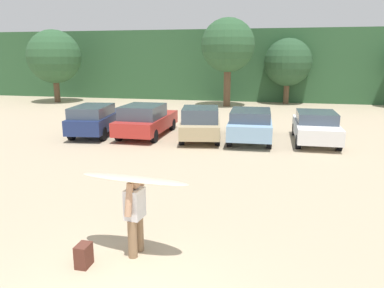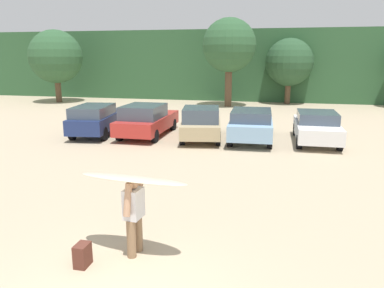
{
  "view_description": "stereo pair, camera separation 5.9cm",
  "coord_description": "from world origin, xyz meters",
  "px_view_note": "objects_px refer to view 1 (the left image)",
  "views": [
    {
      "loc": [
        2.23,
        -4.41,
        3.93
      ],
      "look_at": [
        -0.24,
        6.79,
        1.23
      ],
      "focal_mm": 35.16,
      "sensor_mm": 36.0,
      "label": 1
    },
    {
      "loc": [
        2.29,
        -4.4,
        3.93
      ],
      "look_at": [
        -0.24,
        6.79,
        1.23
      ],
      "focal_mm": 35.16,
      "sensor_mm": 36.0,
      "label": 2
    }
  ],
  "objects_px": {
    "parked_car_white": "(316,126)",
    "backpack_dropped": "(84,255)",
    "parked_car_sky_blue": "(251,123)",
    "surfboard_cream": "(134,179)",
    "person_adult": "(135,211)",
    "parked_car_navy": "(96,119)",
    "parked_car_red": "(146,120)",
    "parked_car_tan": "(201,123)"
  },
  "relations": [
    {
      "from": "parked_car_red",
      "to": "backpack_dropped",
      "type": "relative_size",
      "value": 10.5
    },
    {
      "from": "parked_car_white",
      "to": "backpack_dropped",
      "type": "xyz_separation_m",
      "value": [
        -5.32,
        -11.99,
        -0.53
      ]
    },
    {
      "from": "parked_car_tan",
      "to": "backpack_dropped",
      "type": "bearing_deg",
      "value": 170.65
    },
    {
      "from": "person_adult",
      "to": "parked_car_white",
      "type": "bearing_deg",
      "value": -104.81
    },
    {
      "from": "parked_car_red",
      "to": "person_adult",
      "type": "relative_size",
      "value": 2.88
    },
    {
      "from": "parked_car_navy",
      "to": "parked_car_sky_blue",
      "type": "relative_size",
      "value": 0.97
    },
    {
      "from": "person_adult",
      "to": "parked_car_tan",
      "type": "bearing_deg",
      "value": -78.83
    },
    {
      "from": "surfboard_cream",
      "to": "parked_car_red",
      "type": "bearing_deg",
      "value": -65.56
    },
    {
      "from": "parked_car_navy",
      "to": "surfboard_cream",
      "type": "distance_m",
      "value": 12.44
    },
    {
      "from": "surfboard_cream",
      "to": "backpack_dropped",
      "type": "xyz_separation_m",
      "value": [
        -0.84,
        -0.6,
        -1.39
      ]
    },
    {
      "from": "parked_car_red",
      "to": "parked_car_sky_blue",
      "type": "relative_size",
      "value": 0.99
    },
    {
      "from": "parked_car_red",
      "to": "parked_car_tan",
      "type": "bearing_deg",
      "value": -93.52
    },
    {
      "from": "person_adult",
      "to": "parked_car_sky_blue",
      "type": "bearing_deg",
      "value": -91.05
    },
    {
      "from": "parked_car_sky_blue",
      "to": "person_adult",
      "type": "distance_m",
      "value": 11.19
    },
    {
      "from": "parked_car_sky_blue",
      "to": "surfboard_cream",
      "type": "xyz_separation_m",
      "value": [
        -1.52,
        -11.14,
        0.8
      ]
    },
    {
      "from": "parked_car_red",
      "to": "surfboard_cream",
      "type": "bearing_deg",
      "value": -161.52
    },
    {
      "from": "parked_car_sky_blue",
      "to": "parked_car_white",
      "type": "bearing_deg",
      "value": -87.22
    },
    {
      "from": "parked_car_red",
      "to": "person_adult",
      "type": "bearing_deg",
      "value": -161.55
    },
    {
      "from": "parked_car_red",
      "to": "person_adult",
      "type": "xyz_separation_m",
      "value": [
        3.63,
        -11.05,
        0.12
      ]
    },
    {
      "from": "parked_car_navy",
      "to": "parked_car_white",
      "type": "height_order",
      "value": "parked_car_navy"
    },
    {
      "from": "surfboard_cream",
      "to": "parked_car_navy",
      "type": "bearing_deg",
      "value": -53.86
    },
    {
      "from": "parked_car_tan",
      "to": "person_adult",
      "type": "bearing_deg",
      "value": 174.91
    },
    {
      "from": "surfboard_cream",
      "to": "parked_car_tan",
      "type": "bearing_deg",
      "value": -79.39
    },
    {
      "from": "person_adult",
      "to": "backpack_dropped",
      "type": "xyz_separation_m",
      "value": [
        -0.81,
        -0.66,
        -0.7
      ]
    },
    {
      "from": "parked_car_navy",
      "to": "person_adult",
      "type": "height_order",
      "value": "person_adult"
    },
    {
      "from": "backpack_dropped",
      "to": "parked_car_red",
      "type": "bearing_deg",
      "value": 103.57
    },
    {
      "from": "person_adult",
      "to": "parked_car_navy",
      "type": "bearing_deg",
      "value": -53.16
    },
    {
      "from": "person_adult",
      "to": "backpack_dropped",
      "type": "distance_m",
      "value": 1.26
    },
    {
      "from": "parked_car_navy",
      "to": "backpack_dropped",
      "type": "relative_size",
      "value": 10.32
    },
    {
      "from": "parked_car_red",
      "to": "backpack_dropped",
      "type": "xyz_separation_m",
      "value": [
        2.83,
        -11.71,
        -0.59
      ]
    },
    {
      "from": "parked_car_tan",
      "to": "surfboard_cream",
      "type": "height_order",
      "value": "surfboard_cream"
    },
    {
      "from": "parked_car_red",
      "to": "parked_car_sky_blue",
      "type": "xyz_separation_m",
      "value": [
        5.18,
        0.03,
        0.01
      ]
    },
    {
      "from": "surfboard_cream",
      "to": "backpack_dropped",
      "type": "height_order",
      "value": "surfboard_cream"
    },
    {
      "from": "backpack_dropped",
      "to": "parked_car_white",
      "type": "bearing_deg",
      "value": 66.1
    },
    {
      "from": "parked_car_navy",
      "to": "parked_car_white",
      "type": "bearing_deg",
      "value": -93.73
    },
    {
      "from": "parked_car_tan",
      "to": "parked_car_white",
      "type": "distance_m",
      "value": 5.34
    },
    {
      "from": "parked_car_navy",
      "to": "parked_car_red",
      "type": "xyz_separation_m",
      "value": [
        2.53,
        0.35,
        -0.01
      ]
    },
    {
      "from": "parked_car_navy",
      "to": "parked_car_sky_blue",
      "type": "bearing_deg",
      "value": -94.31
    },
    {
      "from": "parked_car_navy",
      "to": "person_adult",
      "type": "xyz_separation_m",
      "value": [
        6.17,
        -10.7,
        0.1
      ]
    },
    {
      "from": "parked_car_tan",
      "to": "backpack_dropped",
      "type": "distance_m",
      "value": 11.54
    },
    {
      "from": "parked_car_red",
      "to": "surfboard_cream",
      "type": "distance_m",
      "value": 11.72
    },
    {
      "from": "backpack_dropped",
      "to": "parked_car_navy",
      "type": "bearing_deg",
      "value": 115.26
    }
  ]
}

